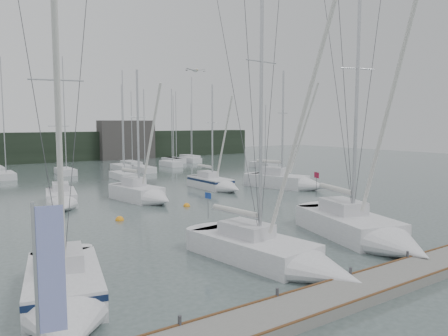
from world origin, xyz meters
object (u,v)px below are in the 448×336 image
at_px(sailboat_near_center, 285,258).
at_px(buoy_b, 187,206).
at_px(sailboat_mid_e, 292,183).
at_px(dock_banner, 46,280).
at_px(sailboat_near_right, 370,234).
at_px(sailboat_near_left, 65,298).
at_px(sailboat_mid_d, 218,184).
at_px(sailboat_mid_c, 146,195).
at_px(buoy_a, 120,220).
at_px(sailboat_mid_b, 62,201).

bearing_deg(sailboat_near_center, buoy_b, 68.40).
distance_m(sailboat_mid_e, dock_banner, 35.74).
bearing_deg(sailboat_near_right, sailboat_mid_e, 74.18).
bearing_deg(sailboat_near_left, sailboat_mid_e, 45.49).
xyz_separation_m(sailboat_near_center, sailboat_near_right, (6.59, 0.39, 0.08)).
height_order(sailboat_mid_d, sailboat_mid_e, sailboat_mid_e).
relative_size(sailboat_near_left, sailboat_near_right, 0.84).
bearing_deg(sailboat_mid_c, buoy_a, -139.07).
xyz_separation_m(sailboat_mid_d, sailboat_mid_e, (6.64, -3.58, 0.08)).
relative_size(sailboat_near_center, sailboat_mid_c, 1.36).
distance_m(sailboat_near_center, sailboat_mid_d, 23.77).
distance_m(sailboat_mid_b, buoy_a, 7.39).
bearing_deg(sailboat_mid_e, sailboat_near_center, -153.24).
xyz_separation_m(sailboat_near_right, buoy_b, (-2.91, 15.18, -0.60)).
height_order(sailboat_near_right, dock_banner, sailboat_near_right).
height_order(buoy_b, dock_banner, dock_banner).
relative_size(sailboat_mid_c, buoy_a, 20.17).
bearing_deg(dock_banner, sailboat_mid_d, 61.90).
bearing_deg(sailboat_near_right, sailboat_mid_d, 94.88).
relative_size(sailboat_near_left, dock_banner, 3.07).
xyz_separation_m(sailboat_near_center, dock_banner, (-11.09, -4.05, 2.53)).
height_order(sailboat_mid_e, buoy_a, sailboat_mid_e).
height_order(sailboat_near_left, buoy_b, sailboat_near_left).
xyz_separation_m(sailboat_near_left, sailboat_mid_b, (4.91, 20.05, -0.04)).
distance_m(sailboat_mid_b, sailboat_mid_d, 15.09).
height_order(sailboat_near_center, sailboat_mid_e, sailboat_near_center).
height_order(sailboat_mid_b, buoy_a, sailboat_mid_b).
xyz_separation_m(sailboat_near_center, sailboat_mid_c, (1.76, 19.14, 0.07)).
distance_m(sailboat_mid_b, buoy_b, 9.85).
relative_size(sailboat_mid_b, buoy_a, 18.16).
bearing_deg(buoy_a, sailboat_near_left, -118.17).
bearing_deg(sailboat_near_center, sailboat_mid_e, 37.72).
height_order(sailboat_near_right, sailboat_mid_b, sailboat_near_right).
xyz_separation_m(sailboat_mid_b, sailboat_mid_d, (15.09, 0.44, 0.02)).
distance_m(sailboat_near_right, buoy_b, 15.47).
distance_m(sailboat_mid_c, buoy_b, 4.10).
relative_size(sailboat_near_right, sailboat_mid_c, 1.39).
bearing_deg(dock_banner, sailboat_near_right, 26.38).
height_order(sailboat_mid_c, sailboat_mid_e, sailboat_mid_e).
xyz_separation_m(buoy_a, buoy_b, (6.24, 1.77, 0.00)).
distance_m(sailboat_near_left, sailboat_mid_c, 21.49).
xyz_separation_m(sailboat_mid_b, dock_banner, (-6.49, -24.94, 2.53)).
bearing_deg(sailboat_mid_c, sailboat_near_right, -85.61).
relative_size(sailboat_mid_b, dock_banner, 2.37).
xyz_separation_m(sailboat_near_left, dock_banner, (-1.59, -4.90, 2.49)).
relative_size(sailboat_near_center, sailboat_mid_b, 1.51).
bearing_deg(sailboat_mid_b, sailboat_near_center, -65.65).
relative_size(sailboat_mid_e, buoy_b, 23.75).
relative_size(sailboat_near_center, sailboat_mid_e, 1.27).
relative_size(sailboat_near_left, sailboat_mid_e, 1.09).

